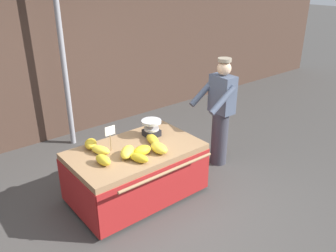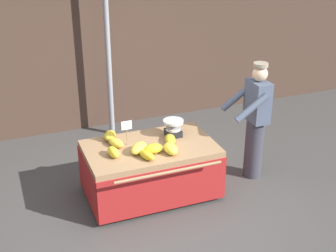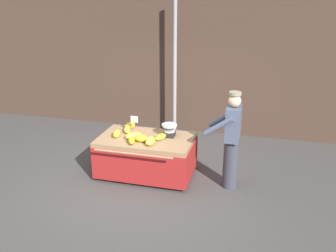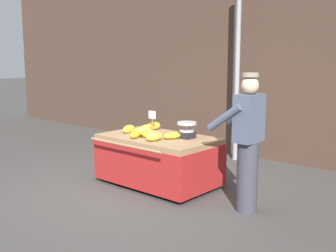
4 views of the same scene
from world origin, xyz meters
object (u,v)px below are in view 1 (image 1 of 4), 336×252
(banana_bunch_3, at_px, (127,152))
(price_sign, at_px, (110,133))
(banana_cart, at_px, (136,162))
(banana_bunch_6, at_px, (101,150))
(banana_bunch_4, at_px, (142,150))
(banana_bunch_5, at_px, (159,148))
(street_pole, at_px, (63,55))
(banana_bunch_0, at_px, (139,158))
(banana_bunch_2, at_px, (152,139))
(banana_bunch_1, at_px, (103,160))
(banana_bunch_7, at_px, (91,144))
(weighing_scale, at_px, (151,128))
(vendor_person, at_px, (221,113))

(banana_bunch_3, bearing_deg, price_sign, 105.09)
(banana_cart, relative_size, banana_bunch_6, 6.51)
(banana_bunch_4, height_order, banana_bunch_5, banana_bunch_5)
(banana_cart, distance_m, price_sign, 0.55)
(price_sign, bearing_deg, banana_cart, -29.38)
(street_pole, distance_m, banana_bunch_4, 2.41)
(banana_bunch_0, height_order, banana_bunch_2, banana_bunch_0)
(banana_bunch_1, bearing_deg, banana_bunch_7, 80.08)
(banana_cart, distance_m, banana_bunch_6, 0.51)
(banana_bunch_2, bearing_deg, banana_bunch_3, -165.86)
(banana_bunch_1, distance_m, banana_bunch_5, 0.72)
(banana_cart, height_order, banana_bunch_7, banana_bunch_7)
(weighing_scale, xyz_separation_m, banana_bunch_7, (-0.84, 0.19, -0.05))
(banana_cart, relative_size, banana_bunch_0, 6.69)
(price_sign, xyz_separation_m, banana_bunch_4, (0.25, -0.35, -0.19))
(banana_bunch_0, xyz_separation_m, banana_bunch_7, (-0.29, 0.69, 0.01))
(street_pole, relative_size, banana_cart, 1.84)
(price_sign, xyz_separation_m, banana_bunch_3, (0.07, -0.27, -0.18))
(street_pole, xyz_separation_m, price_sign, (-0.29, -1.93, -0.61))
(banana_bunch_2, xyz_separation_m, banana_bunch_4, (-0.30, -0.19, 0.01))
(weighing_scale, height_order, banana_bunch_0, weighing_scale)
(banana_bunch_4, bearing_deg, banana_bunch_2, 32.70)
(banana_bunch_3, distance_m, banana_bunch_7, 0.55)
(weighing_scale, bearing_deg, banana_bunch_0, -138.23)
(street_pole, distance_m, price_sign, 2.04)
(banana_bunch_2, bearing_deg, banana_bunch_4, -147.30)
(banana_bunch_1, xyz_separation_m, banana_bunch_7, (0.08, 0.47, 0.00))
(banana_bunch_5, bearing_deg, banana_bunch_3, 156.65)
(banana_bunch_2, distance_m, banana_bunch_4, 0.36)
(street_pole, relative_size, banana_bunch_6, 12.01)
(banana_cart, xyz_separation_m, vendor_person, (1.54, -0.06, 0.34))
(street_pole, distance_m, banana_bunch_6, 2.13)
(banana_bunch_6, bearing_deg, banana_bunch_4, -41.10)
(banana_bunch_2, height_order, banana_bunch_3, banana_bunch_3)
(street_pole, xyz_separation_m, banana_bunch_2, (0.26, -2.08, -0.81))
(banana_bunch_3, bearing_deg, banana_bunch_1, 176.66)
(banana_bunch_2, bearing_deg, banana_bunch_5, -110.61)
(banana_bunch_2, bearing_deg, price_sign, 164.55)
(banana_cart, xyz_separation_m, banana_bunch_6, (-0.42, 0.15, 0.26))
(banana_bunch_7, bearing_deg, banana_bunch_5, -46.37)
(banana_bunch_3, xyz_separation_m, banana_bunch_4, (0.17, -0.07, -0.00))
(banana_bunch_6, bearing_deg, banana_bunch_2, -12.41)
(banana_cart, bearing_deg, price_sign, 150.62)
(banana_cart, xyz_separation_m, banana_bunch_3, (-0.19, -0.12, 0.27))
(banana_bunch_4, relative_size, vendor_person, 0.14)
(banana_bunch_4, xyz_separation_m, banana_bunch_5, (0.20, -0.09, 0.00))
(banana_bunch_2, height_order, vendor_person, vendor_person)
(banana_bunch_3, relative_size, banana_bunch_5, 1.04)
(banana_bunch_1, height_order, banana_bunch_5, banana_bunch_5)
(banana_bunch_0, xyz_separation_m, vendor_person, (1.70, 0.26, 0.08))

